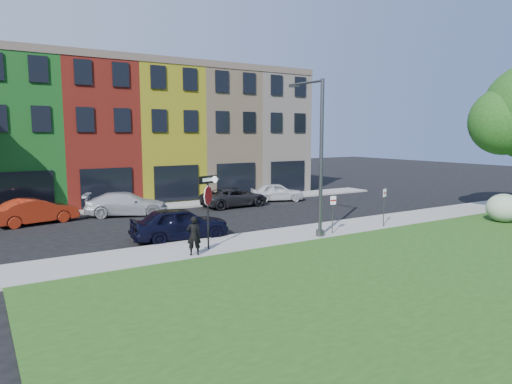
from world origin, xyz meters
TOP-DOWN VIEW (x-y plane):
  - ground at (0.00, 0.00)m, footprint 120.00×120.00m
  - sidewalk_near at (2.00, 3.00)m, footprint 40.00×3.00m
  - sidewalk_far at (-3.00, 15.00)m, footprint 40.00×2.40m
  - rowhouse_block at (-2.50, 21.18)m, footprint 30.00×10.12m
  - stop_sign at (-4.09, 2.47)m, footprint 1.00×0.39m
  - man at (-5.03, 1.90)m, footprint 0.82×0.74m
  - sedan_near at (-4.26, 5.27)m, footprint 2.51×4.94m
  - parked_car_red at (-9.72, 13.19)m, footprint 3.51×5.14m
  - parked_car_silver at (-4.56, 13.19)m, footprint 5.19×6.32m
  - parked_car_dark at (2.90, 12.69)m, footprint 2.60×5.00m
  - parked_car_white at (6.95, 13.32)m, footprint 4.39×5.15m
  - street_lamp at (1.65, 2.12)m, footprint 0.45×2.58m
  - parking_sign_a at (2.54, 1.99)m, footprint 0.32×0.10m
  - parking_sign_b at (6.08, 1.89)m, footprint 0.31×0.12m
  - shrub at (12.95, -0.75)m, footprint 1.89×1.89m

SIDE VIEW (x-z plane):
  - ground at x=0.00m, z-range 0.00..0.00m
  - sidewalk_near at x=2.00m, z-range 0.00..0.12m
  - sidewalk_far at x=-3.00m, z-range 0.00..0.12m
  - parked_car_dark at x=2.90m, z-range 0.00..1.34m
  - parked_car_white at x=6.95m, z-range 0.00..1.38m
  - parked_car_silver at x=-4.56m, z-range 0.00..1.46m
  - parked_car_red at x=-9.72m, z-range 0.00..1.47m
  - sedan_near at x=-4.26m, z-range 0.00..1.60m
  - shrub at x=12.95m, z-range 0.10..1.71m
  - man at x=-5.03m, z-range 0.12..1.74m
  - parking_sign_a at x=2.54m, z-range 0.38..2.34m
  - parking_sign_b at x=6.08m, z-range 0.39..2.51m
  - stop_sign at x=-4.09m, z-range 0.80..4.00m
  - street_lamp at x=1.65m, z-range 0.15..7.70m
  - rowhouse_block at x=-2.50m, z-range -0.01..9.99m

